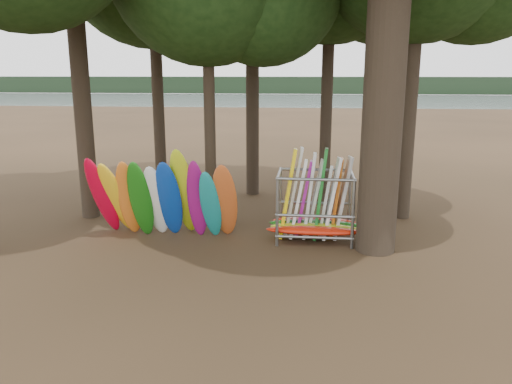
# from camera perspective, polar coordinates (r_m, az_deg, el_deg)

# --- Properties ---
(ground) EXTENTS (120.00, 120.00, 0.00)m
(ground) POSITION_cam_1_polar(r_m,az_deg,el_deg) (14.42, -3.45, -6.74)
(ground) COLOR #47331E
(ground) RESTS_ON ground
(lake) EXTENTS (160.00, 160.00, 0.00)m
(lake) POSITION_cam_1_polar(r_m,az_deg,el_deg) (73.54, 4.42, 9.57)
(lake) COLOR gray
(lake) RESTS_ON ground
(far_shore) EXTENTS (160.00, 4.00, 4.00)m
(far_shore) POSITION_cam_1_polar(r_m,az_deg,el_deg) (123.39, 5.21, 12.06)
(far_shore) COLOR black
(far_shore) RESTS_ON ground
(kayak_row) EXTENTS (4.62, 1.93, 3.06)m
(kayak_row) POSITION_cam_1_polar(r_m,az_deg,el_deg) (15.32, -10.81, -0.78)
(kayak_row) COLOR red
(kayak_row) RESTS_ON ground
(storage_rack) EXTENTS (2.86, 1.51, 2.82)m
(storage_rack) POSITION_cam_1_polar(r_m,az_deg,el_deg) (15.23, 6.70, -1.81)
(storage_rack) COLOR gray
(storage_rack) RESTS_ON ground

